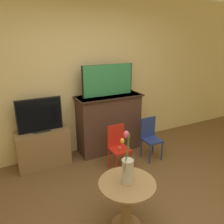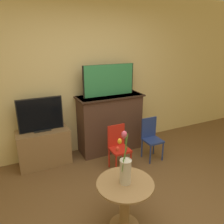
# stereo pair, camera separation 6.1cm
# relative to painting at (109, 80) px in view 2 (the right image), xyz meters

# --- Properties ---
(wall_back) EXTENTS (8.00, 0.06, 2.70)m
(wall_back) POSITION_rel_painting_xyz_m (-0.43, 0.24, 0.06)
(wall_back) COLOR beige
(wall_back) RESTS_ON ground
(fireplace_mantel) EXTENTS (1.16, 0.47, 1.03)m
(fireplace_mantel) POSITION_rel_painting_xyz_m (0.01, -0.01, -0.76)
(fireplace_mantel) COLOR #4C3328
(fireplace_mantel) RESTS_ON ground
(painting) EXTENTS (0.93, 0.03, 0.53)m
(painting) POSITION_rel_painting_xyz_m (0.00, 0.00, 0.00)
(painting) COLOR black
(painting) RESTS_ON fireplace_mantel
(tv_stand) EXTENTS (0.80, 0.39, 0.59)m
(tv_stand) POSITION_rel_painting_xyz_m (-1.16, -0.00, -1.00)
(tv_stand) COLOR olive
(tv_stand) RESTS_ON ground
(tv_monitor) EXTENTS (0.68, 0.12, 0.53)m
(tv_monitor) POSITION_rel_painting_xyz_m (-1.16, 0.00, -0.45)
(tv_monitor) COLOR black
(tv_monitor) RESTS_ON tv_stand
(chair_red) EXTENTS (0.28, 0.28, 0.71)m
(chair_red) POSITION_rel_painting_xyz_m (-0.14, -0.63, -0.89)
(chair_red) COLOR red
(chair_red) RESTS_ON ground
(chair_blue) EXTENTS (0.28, 0.28, 0.71)m
(chair_blue) POSITION_rel_painting_xyz_m (0.50, -0.58, -0.89)
(chair_blue) COLOR navy
(chair_blue) RESTS_ON ground
(side_table) EXTENTS (0.59, 0.59, 0.57)m
(side_table) POSITION_rel_painting_xyz_m (-0.61, -1.68, -0.93)
(side_table) COLOR #99754C
(side_table) RESTS_ON ground
(vase_tulips) EXTENTS (0.19, 0.18, 0.55)m
(vase_tulips) POSITION_rel_painting_xyz_m (-0.61, -1.68, -0.55)
(vase_tulips) COLOR beige
(vase_tulips) RESTS_ON side_table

